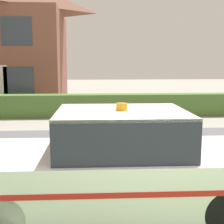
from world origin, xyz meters
TOP-DOWN VIEW (x-y plane):
  - road_strip at (0.00, 4.76)m, footprint 28.00×6.94m
  - garden_hedge at (-0.66, 10.90)m, footprint 13.89×0.77m
  - police_car at (-0.63, 2.44)m, footprint 4.55×1.74m

SIDE VIEW (x-z plane):
  - road_strip at x=0.00m, z-range 0.00..0.01m
  - garden_hedge at x=-0.66m, z-range 0.00..0.92m
  - police_car at x=-0.63m, z-range -0.10..1.52m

